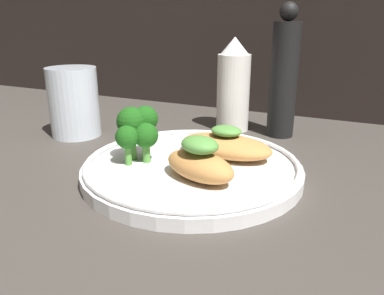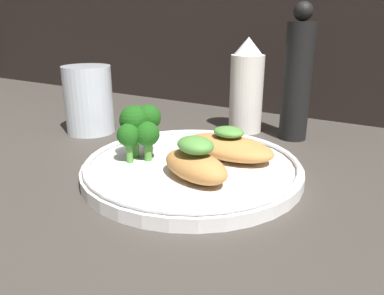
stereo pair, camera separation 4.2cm
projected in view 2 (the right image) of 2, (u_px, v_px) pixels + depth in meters
ground_plane at (192, 179)px, 43.38cm from camera, size 180.00×180.00×1.00cm
plate at (192, 167)px, 42.89cm from camera, size 24.97×24.97×2.00cm
grilled_meat_front at (195, 162)px, 38.15cm from camera, size 9.51×7.12×4.58cm
grilled_meat_middle at (228, 146)px, 44.36cm from camera, size 11.97×7.07×3.78cm
broccoli_bunch at (140, 126)px, 43.37cm from camera, size 5.09×6.09×6.31cm
sauce_bottle at (247, 88)px, 58.14cm from camera, size 5.17×5.17×14.57cm
pepper_grinder at (297, 79)px, 53.65cm from camera, size 4.03×4.03×19.39cm
drinking_glass at (89, 100)px, 58.08cm from camera, size 7.39×7.39×10.38cm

